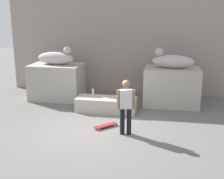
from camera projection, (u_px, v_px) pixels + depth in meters
name	position (u px, v px, depth m)	size (l,w,h in m)	color
ground_plane	(94.00, 130.00, 9.10)	(40.00, 40.00, 0.00)	#605E5B
facade_wall	(119.00, 33.00, 13.04)	(10.09, 0.60, 5.35)	gray
pedestal_left	(57.00, 82.00, 12.25)	(2.12, 1.39, 1.47)	#A39E93
pedestal_right	(172.00, 87.00, 11.42)	(2.12, 1.39, 1.47)	#A39E93
statue_reclining_left	(56.00, 58.00, 11.98)	(1.66, 0.77, 0.78)	#B3A9A7
statue_reclining_right	(172.00, 61.00, 11.17)	(1.64, 0.70, 0.78)	#B3A9A7
ledge_block	(106.00, 104.00, 10.81)	(2.21, 0.85, 0.50)	#A39E93
skater	(126.00, 105.00, 8.56)	(0.53, 0.27, 1.67)	black
skateboard	(106.00, 126.00, 9.27)	(0.71, 0.71, 0.08)	maroon
bottle_clear	(93.00, 92.00, 11.10)	(0.07, 0.07, 0.29)	silver
bottle_blue	(130.00, 95.00, 10.59)	(0.06, 0.06, 0.32)	#194C99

